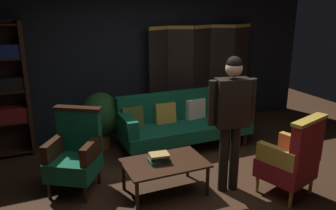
% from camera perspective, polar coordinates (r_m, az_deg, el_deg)
% --- Properties ---
extents(ground_plane, '(10.00, 10.00, 0.00)m').
position_cam_1_polar(ground_plane, '(4.37, 4.31, -14.86)').
color(ground_plane, '#331E11').
extents(back_wall, '(7.20, 0.10, 2.80)m').
position_cam_1_polar(back_wall, '(6.06, -6.26, 8.21)').
color(back_wall, black).
rests_on(back_wall, ground_plane).
extents(folding_screen, '(2.15, 0.22, 1.90)m').
position_cam_1_polar(folding_screen, '(6.44, 5.58, 4.98)').
color(folding_screen, black).
rests_on(folding_screen, ground_plane).
extents(velvet_couch, '(2.12, 0.78, 0.88)m').
position_cam_1_polar(velvet_couch, '(5.58, 2.52, -2.45)').
color(velvet_couch, black).
rests_on(velvet_couch, ground_plane).
extents(coffee_table, '(1.00, 0.64, 0.42)m').
position_cam_1_polar(coffee_table, '(4.25, -0.53, -10.04)').
color(coffee_table, black).
rests_on(coffee_table, ground_plane).
extents(armchair_gilt_accent, '(0.72, 0.72, 1.04)m').
position_cam_1_polar(armchair_gilt_accent, '(4.41, 19.94, -8.40)').
color(armchair_gilt_accent, '#B78E33').
rests_on(armchair_gilt_accent, ground_plane).
extents(armchair_wing_left, '(0.80, 0.80, 1.04)m').
position_cam_1_polar(armchair_wing_left, '(4.45, -15.20, -7.72)').
color(armchair_wing_left, black).
rests_on(armchair_wing_left, ground_plane).
extents(standing_figure, '(0.58, 0.28, 1.70)m').
position_cam_1_polar(standing_figure, '(4.14, 10.54, -1.27)').
color(standing_figure, black).
rests_on(standing_figure, ground_plane).
extents(potted_plant, '(0.63, 0.63, 0.93)m').
position_cam_1_polar(potted_plant, '(5.57, -11.18, -1.91)').
color(potted_plant, brown).
rests_on(potted_plant, ground_plane).
extents(book_green_cloth, '(0.25, 0.17, 0.04)m').
position_cam_1_polar(book_green_cloth, '(4.21, -1.48, -9.24)').
color(book_green_cloth, '#1E4C28').
rests_on(book_green_cloth, coffee_table).
extents(book_black_cloth, '(0.25, 0.22, 0.04)m').
position_cam_1_polar(book_black_cloth, '(4.19, -1.48, -8.71)').
color(book_black_cloth, black).
rests_on(book_black_cloth, book_green_cloth).
extents(book_tan_leather, '(0.25, 0.20, 0.03)m').
position_cam_1_polar(book_tan_leather, '(4.18, -1.49, -8.28)').
color(book_tan_leather, '#9E7A47').
rests_on(book_tan_leather, book_black_cloth).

